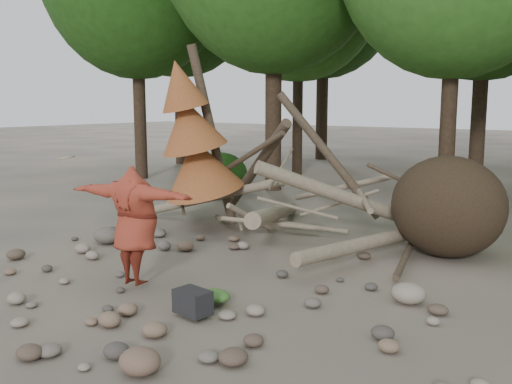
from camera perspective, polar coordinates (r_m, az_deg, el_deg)
The scene contains 12 objects.
ground at distance 9.40m, azimuth -5.61°, elevation -9.60°, with size 120.00×120.00×0.00m, color #514C44.
deadfall_pile at distance 11.76m, azimuth 15.84°, elevation -1.36°, with size 8.55×5.24×3.30m.
dead_conifer at distance 13.54m, azimuth -6.23°, elevation 5.19°, with size 2.06×2.16×4.35m.
bush_left at distance 18.11m, azimuth -3.68°, elevation 1.73°, with size 1.80×1.80×1.44m, color #225215.
bush_mid at distance 15.54m, azimuth 16.07°, elevation -0.39°, with size 1.40×1.40×1.12m, color #2E681E.
frisbee_thrower at distance 9.34m, azimuth -12.05°, elevation -3.27°, with size 3.24×0.94×1.98m.
backpack at distance 8.18m, azimuth -6.34°, elevation -11.25°, with size 0.51×0.34×0.34m, color black.
cloth_green at distance 8.65m, azimuth -4.14°, elevation -10.63°, with size 0.49×0.41×0.18m, color #3A6A2A.
cloth_orange at distance 8.39m, azimuth -6.99°, elevation -11.53°, with size 0.33×0.27×0.12m, color #B15F1E.
boulder_front_right at distance 6.71m, azimuth -11.54°, elevation -16.24°, with size 0.49×0.44×0.29m, color brown.
boulder_mid_right at distance 8.96m, azimuth 15.02°, elevation -9.76°, with size 0.52×0.47×0.31m, color gray.
boulder_mid_left at distance 12.60m, azimuth -14.69°, elevation -4.22°, with size 0.60×0.54×0.36m, color #5E574F.
Camera 1 is at (5.92, -6.67, 2.98)m, focal length 40.00 mm.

